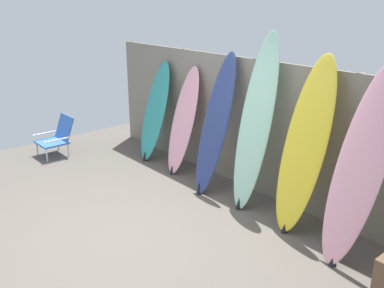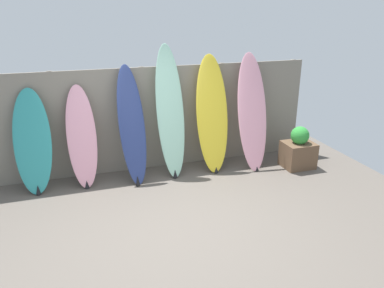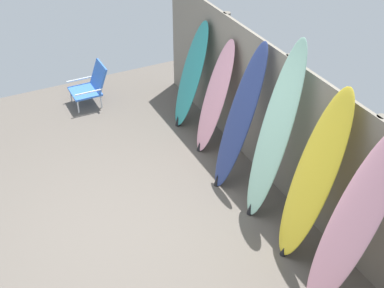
{
  "view_description": "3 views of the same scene",
  "coord_description": "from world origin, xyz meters",
  "px_view_note": "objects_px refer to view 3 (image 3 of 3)",
  "views": [
    {
      "loc": [
        3.69,
        -2.21,
        2.55
      ],
      "look_at": [
        0.42,
        0.59,
        1.07
      ],
      "focal_mm": 40.0,
      "sensor_mm": 36.0,
      "label": 1
    },
    {
      "loc": [
        -1.12,
        -4.17,
        2.74
      ],
      "look_at": [
        0.49,
        0.81,
        0.81
      ],
      "focal_mm": 35.0,
      "sensor_mm": 36.0,
      "label": 2
    },
    {
      "loc": [
        4.38,
        -1.37,
        4.37
      ],
      "look_at": [
        -0.11,
        0.87,
        0.89
      ],
      "focal_mm": 50.0,
      "sensor_mm": 36.0,
      "label": 3
    }
  ],
  "objects_px": {
    "surfboard_pink_5": "(352,225)",
    "beach_chair": "(91,85)",
    "surfboard_yellow_4": "(313,178)",
    "surfboard_teal_0": "(191,76)",
    "surfboard_navy_2": "(239,119)",
    "surfboard_seafoam_3": "(274,134)",
    "surfboard_pink_1": "(215,99)"
  },
  "relations": [
    {
      "from": "surfboard_teal_0",
      "to": "surfboard_pink_1",
      "type": "relative_size",
      "value": 1.0
    },
    {
      "from": "surfboard_teal_0",
      "to": "beach_chair",
      "type": "relative_size",
      "value": 2.45
    },
    {
      "from": "surfboard_seafoam_3",
      "to": "surfboard_pink_5",
      "type": "bearing_deg",
      "value": -4.34
    },
    {
      "from": "surfboard_navy_2",
      "to": "surfboard_seafoam_3",
      "type": "height_order",
      "value": "surfboard_seafoam_3"
    },
    {
      "from": "beach_chair",
      "to": "surfboard_pink_1",
      "type": "bearing_deg",
      "value": 21.76
    },
    {
      "from": "surfboard_pink_1",
      "to": "surfboard_navy_2",
      "type": "relative_size",
      "value": 0.85
    },
    {
      "from": "surfboard_teal_0",
      "to": "surfboard_yellow_4",
      "type": "height_order",
      "value": "surfboard_yellow_4"
    },
    {
      "from": "surfboard_navy_2",
      "to": "surfboard_pink_5",
      "type": "bearing_deg",
      "value": -1.6
    },
    {
      "from": "surfboard_teal_0",
      "to": "surfboard_navy_2",
      "type": "height_order",
      "value": "surfboard_navy_2"
    },
    {
      "from": "surfboard_teal_0",
      "to": "surfboard_pink_5",
      "type": "height_order",
      "value": "surfboard_pink_5"
    },
    {
      "from": "surfboard_yellow_4",
      "to": "surfboard_pink_5",
      "type": "xyz_separation_m",
      "value": [
        0.71,
        -0.1,
        0.0
      ]
    },
    {
      "from": "surfboard_seafoam_3",
      "to": "surfboard_yellow_4",
      "type": "height_order",
      "value": "surfboard_seafoam_3"
    },
    {
      "from": "surfboard_pink_1",
      "to": "surfboard_navy_2",
      "type": "bearing_deg",
      "value": -6.3
    },
    {
      "from": "surfboard_pink_5",
      "to": "beach_chair",
      "type": "height_order",
      "value": "surfboard_pink_5"
    },
    {
      "from": "surfboard_yellow_4",
      "to": "beach_chair",
      "type": "relative_size",
      "value": 3.07
    },
    {
      "from": "beach_chair",
      "to": "surfboard_yellow_4",
      "type": "bearing_deg",
      "value": 6.17
    },
    {
      "from": "surfboard_teal_0",
      "to": "surfboard_pink_1",
      "type": "bearing_deg",
      "value": -0.25
    },
    {
      "from": "surfboard_pink_1",
      "to": "surfboard_pink_5",
      "type": "xyz_separation_m",
      "value": [
        2.89,
        -0.15,
        0.21
      ]
    },
    {
      "from": "surfboard_teal_0",
      "to": "surfboard_pink_5",
      "type": "distance_m",
      "value": 3.63
    },
    {
      "from": "surfboard_pink_5",
      "to": "beach_chair",
      "type": "distance_m",
      "value": 4.99
    },
    {
      "from": "surfboard_pink_1",
      "to": "surfboard_navy_2",
      "type": "xyz_separation_m",
      "value": [
        0.79,
        -0.09,
        0.14
      ]
    },
    {
      "from": "surfboard_teal_0",
      "to": "surfboard_pink_1",
      "type": "height_order",
      "value": "surfboard_pink_1"
    },
    {
      "from": "surfboard_seafoam_3",
      "to": "beach_chair",
      "type": "xyz_separation_m",
      "value": [
        -3.4,
        -1.12,
        -0.76
      ]
    },
    {
      "from": "surfboard_pink_5",
      "to": "beach_chair",
      "type": "relative_size",
      "value": 3.08
    },
    {
      "from": "surfboard_pink_1",
      "to": "surfboard_yellow_4",
      "type": "bearing_deg",
      "value": -1.24
    },
    {
      "from": "surfboard_teal_0",
      "to": "surfboard_seafoam_3",
      "type": "bearing_deg",
      "value": -1.03
    },
    {
      "from": "surfboard_seafoam_3",
      "to": "surfboard_pink_1",
      "type": "bearing_deg",
      "value": 178.57
    },
    {
      "from": "surfboard_teal_0",
      "to": "surfboard_seafoam_3",
      "type": "xyz_separation_m",
      "value": [
        2.17,
        -0.04,
        0.29
      ]
    },
    {
      "from": "surfboard_navy_2",
      "to": "beach_chair",
      "type": "bearing_deg",
      "value": -158.76
    },
    {
      "from": "surfboard_navy_2",
      "to": "beach_chair",
      "type": "relative_size",
      "value": 2.9
    },
    {
      "from": "surfboard_pink_1",
      "to": "beach_chair",
      "type": "bearing_deg",
      "value": -149.44
    },
    {
      "from": "surfboard_teal_0",
      "to": "surfboard_navy_2",
      "type": "relative_size",
      "value": 0.85
    }
  ]
}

